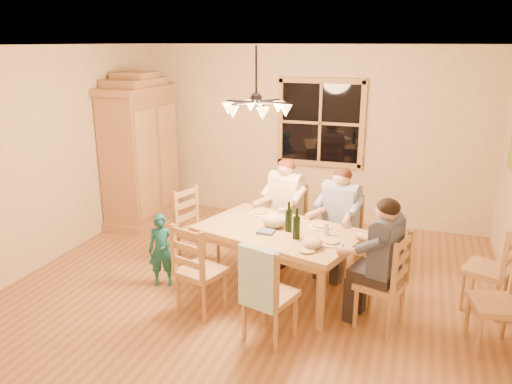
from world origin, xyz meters
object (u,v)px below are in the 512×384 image
(armoire, at_px, (141,155))
(wine_bottle_a, at_px, (289,217))
(chair_far_left, at_px, (285,237))
(wine_bottle_b, at_px, (297,224))
(chair_spare_front, at_px, (493,319))
(chair_near_left, at_px, (201,284))
(chandelier, at_px, (256,107))
(dining_table, at_px, (279,238))
(chair_far_right, at_px, (338,250))
(child, at_px, (162,250))
(chair_end_right, at_px, (380,297))
(adult_woman, at_px, (285,197))
(adult_slate_man, at_px, (384,247))
(adult_plaid_man, at_px, (340,208))
(chair_end_left, at_px, (199,243))
(chair_near_right, at_px, (270,309))
(chair_spare_back, at_px, (485,283))

(armoire, distance_m, wine_bottle_a, 3.28)
(chair_far_left, height_order, wine_bottle_b, wine_bottle_b)
(armoire, relative_size, chair_spare_front, 2.32)
(chair_near_left, bearing_deg, chandelier, 79.25)
(dining_table, xyz_separation_m, chair_spare_front, (2.17, -0.43, -0.35))
(dining_table, distance_m, chair_far_right, 0.95)
(armoire, distance_m, child, 2.43)
(dining_table, distance_m, chair_end_right, 1.25)
(wine_bottle_b, bearing_deg, adult_woman, 110.80)
(chandelier, xyz_separation_m, adult_slate_man, (1.43, -0.40, -1.24))
(armoire, bearing_deg, chair_near_left, -48.30)
(chair_end_right, height_order, chair_spare_front, same)
(wine_bottle_b, bearing_deg, adult_plaid_man, 70.50)
(armoire, xyz_separation_m, wine_bottle_a, (2.82, -1.67, -0.13))
(adult_slate_man, xyz_separation_m, chair_spare_front, (1.02, -0.09, -0.54))
(adult_woman, bearing_deg, chandelier, 99.91)
(chair_end_right, bearing_deg, adult_plaid_man, 46.64)
(chandelier, height_order, chair_near_left, chandelier)
(chair_near_left, distance_m, chair_end_right, 1.82)
(chair_far_left, xyz_separation_m, adult_plaid_man, (0.73, -0.22, 0.54))
(chair_end_left, bearing_deg, wine_bottle_b, 85.31)
(chandelier, distance_m, chair_near_left, 1.94)
(dining_table, height_order, wine_bottle_a, wine_bottle_a)
(wine_bottle_b, relative_size, child, 0.38)
(chandelier, bearing_deg, wine_bottle_a, -10.41)
(wine_bottle_a, bearing_deg, chair_end_left, 163.60)
(chair_far_right, relative_size, adult_slate_man, 1.13)
(chandelier, distance_m, chair_end_left, 2.00)
(adult_woman, height_order, wine_bottle_a, adult_woman)
(chair_far_left, bearing_deg, adult_slate_man, 153.43)
(chair_far_right, relative_size, wine_bottle_b, 3.00)
(wine_bottle_a, xyz_separation_m, wine_bottle_b, (0.13, -0.18, 0.00))
(chair_near_right, height_order, chair_spare_back, same)
(chair_spare_front, bearing_deg, wine_bottle_a, 66.65)
(chair_spare_back, bearing_deg, chair_far_left, 97.47)
(chair_end_right, xyz_separation_m, chair_spare_back, (1.02, 0.67, 0.00))
(chair_end_left, bearing_deg, chair_near_left, 43.26)
(chair_near_left, height_order, adult_woman, adult_woman)
(wine_bottle_a, bearing_deg, chair_near_left, -140.36)
(chair_end_left, height_order, child, chair_end_left)
(armoire, xyz_separation_m, dining_table, (2.70, -1.65, -0.40))
(chair_end_left, distance_m, wine_bottle_a, 1.45)
(chandelier, bearing_deg, chair_near_left, -117.64)
(chair_near_left, bearing_deg, adult_woman, 90.00)
(chandelier, height_order, adult_slate_man, chandelier)
(child, bearing_deg, wine_bottle_b, -19.74)
(wine_bottle_b, height_order, child, wine_bottle_b)
(chair_spare_front, bearing_deg, chair_far_right, 43.26)
(wine_bottle_a, bearing_deg, armoire, 149.29)
(adult_slate_man, bearing_deg, child, 104.73)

